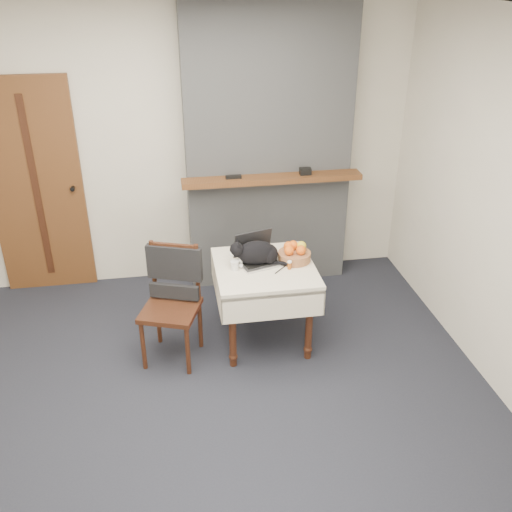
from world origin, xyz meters
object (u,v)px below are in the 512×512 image
(door, at_px, (37,189))
(chair, at_px, (173,287))
(pill_bottle, at_px, (289,265))
(laptop, at_px, (257,255))
(side_table, at_px, (265,279))
(cream_jar, at_px, (235,265))
(fruit_basket, at_px, (294,254))
(cat, at_px, (257,253))

(door, relative_size, chair, 2.14)
(pill_bottle, xyz_separation_m, chair, (-0.91, 0.05, -0.14))
(laptop, bearing_deg, side_table, -78.12)
(side_table, bearing_deg, pill_bottle, -23.10)
(side_table, relative_size, pill_bottle, 11.30)
(door, height_order, side_table, door)
(side_table, bearing_deg, chair, -177.76)
(cream_jar, distance_m, fruit_basket, 0.50)
(door, xyz_separation_m, chair, (1.15, -1.26, -0.40))
(cat, height_order, cream_jar, cat)
(pill_bottle, distance_m, fruit_basket, 0.16)
(laptop, height_order, cat, laptop)
(cat, bearing_deg, fruit_basket, -0.22)
(pill_bottle, distance_m, chair, 0.92)
(door, bearing_deg, fruit_basket, -28.92)
(fruit_basket, xyz_separation_m, chair, (-0.98, -0.09, -0.16))
(door, xyz_separation_m, pill_bottle, (2.06, -1.31, -0.26))
(pill_bottle, bearing_deg, side_table, 156.90)
(cream_jar, relative_size, fruit_basket, 0.29)
(door, relative_size, fruit_basket, 7.68)
(side_table, height_order, cream_jar, cream_jar)
(cream_jar, relative_size, chair, 0.08)
(laptop, xyz_separation_m, chair, (-0.68, -0.12, -0.16))
(cream_jar, bearing_deg, fruit_basket, 9.17)
(side_table, relative_size, chair, 0.83)
(door, xyz_separation_m, laptop, (1.83, -1.15, -0.24))
(laptop, bearing_deg, door, 131.35)
(laptop, relative_size, cream_jar, 5.19)
(door, bearing_deg, cat, -33.11)
(cat, xyz_separation_m, chair, (-0.67, -0.07, -0.20))
(chair, bearing_deg, side_table, 21.94)
(cat, relative_size, pill_bottle, 6.76)
(laptop, bearing_deg, chair, 173.22)
(cream_jar, xyz_separation_m, chair, (-0.48, -0.01, -0.14))
(door, height_order, fruit_basket, door)
(laptop, distance_m, cat, 0.06)
(door, relative_size, pill_bottle, 28.96)
(side_table, relative_size, cream_jar, 10.50)
(side_table, height_order, laptop, laptop)
(cat, relative_size, fruit_basket, 1.79)
(side_table, distance_m, cat, 0.22)
(chair, bearing_deg, door, 152.06)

